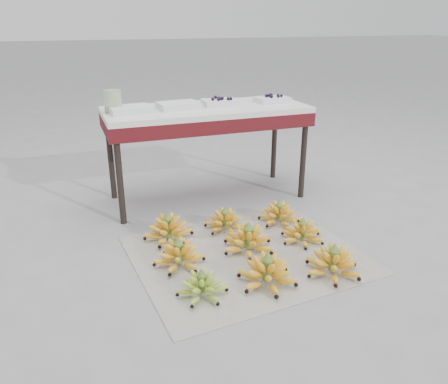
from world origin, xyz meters
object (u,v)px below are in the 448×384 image
object	(u,v)px
bunch_back_left	(168,230)
vendor_table	(207,118)
bunch_mid_right	(302,233)
bunch_mid_left	(179,256)
tray_far_left	(130,109)
glass_jar	(113,101)
tray_far_right	(272,99)
bunch_back_right	(279,215)
tray_right	(220,102)
bunch_back_center	(225,221)
newspaper_mat	(246,255)
bunch_front_right	(333,263)
bunch_front_left	(202,286)
bunch_mid_center	(248,241)
tray_left	(178,105)
bunch_front_center	(267,273)

from	to	relation	value
bunch_back_left	vendor_table	distance (m)	0.92
bunch_mid_right	bunch_back_left	xyz separation A→B (m)	(-0.76, 0.32, 0.01)
bunch_mid_left	tray_far_left	world-z (taller)	tray_far_left
glass_jar	tray_far_right	bearing A→B (deg)	-1.21
bunch_back_right	tray_right	bearing A→B (deg)	84.29
bunch_back_center	bunch_back_right	xyz separation A→B (m)	(0.37, -0.03, 0.00)
newspaper_mat	bunch_front_right	size ratio (longest dim) A/B	4.02
bunch_front_left	vendor_table	size ratio (longest dim) A/B	0.22
bunch_front_left	tray_far_right	bearing A→B (deg)	70.11
tray_far_right	bunch_front_right	bearing A→B (deg)	-100.88
bunch_mid_center	tray_right	size ratio (longest dim) A/B	1.23
bunch_back_center	tray_right	distance (m)	0.91
bunch_back_center	tray_left	distance (m)	0.89
tray_far_left	bunch_front_right	bearing A→B (deg)	-56.80
bunch_back_left	tray_far_right	world-z (taller)	tray_far_right
tray_right	bunch_back_center	bearing A→B (deg)	-107.27
bunch_back_center	glass_jar	bearing A→B (deg)	131.06
bunch_front_left	bunch_mid_center	distance (m)	0.52
bunch_mid_right	tray_far_left	bearing A→B (deg)	129.52
bunch_front_center	bunch_mid_left	xyz separation A→B (m)	(-0.38, 0.34, -0.00)
tray_right	bunch_mid_center	bearing A→B (deg)	-99.86
newspaper_mat	vendor_table	distance (m)	1.12
bunch_back_left	tray_far_right	distance (m)	1.31
newspaper_mat	bunch_back_right	distance (m)	0.50
bunch_back_right	tray_far_left	xyz separation A→B (m)	(-0.85, 0.58, 0.66)
bunch_front_left	tray_left	bearing A→B (deg)	97.40
bunch_front_right	vendor_table	bearing A→B (deg)	104.40
bunch_mid_left	bunch_back_center	size ratio (longest dim) A/B	1.21
bunch_back_right	glass_jar	size ratio (longest dim) A/B	2.40
tray_far_left	tray_right	world-z (taller)	tray_right
bunch_mid_left	vendor_table	world-z (taller)	vendor_table
bunch_front_right	bunch_mid_center	bearing A→B (deg)	131.47
bunch_mid_left	bunch_mid_center	xyz separation A→B (m)	(0.42, 0.02, 0.00)
bunch_front_left	tray_far_left	bearing A→B (deg)	113.20
bunch_back_right	vendor_table	bearing A→B (deg)	94.32
tray_left	tray_far_right	world-z (taller)	tray_far_right
bunch_front_right	glass_jar	size ratio (longest dim) A/B	2.12
bunch_front_left	bunch_front_right	distance (m)	0.72
tray_far_right	bunch_back_left	bearing A→B (deg)	-148.90
bunch_front_left	vendor_table	bearing A→B (deg)	88.47
tray_left	tray_far_right	distance (m)	0.73
bunch_front_left	bunch_back_right	distance (m)	0.96
vendor_table	bunch_front_center	bearing A→B (deg)	-94.22
vendor_table	bunch_back_center	bearing A→B (deg)	-97.25
bunch_back_right	tray_far_left	world-z (taller)	tray_far_left
newspaper_mat	bunch_back_right	bearing A→B (deg)	40.82
bunch_front_left	bunch_back_left	xyz separation A→B (m)	(-0.01, 0.64, 0.01)
bunch_mid_left	glass_jar	world-z (taller)	glass_jar
tray_far_left	glass_jar	size ratio (longest dim) A/B	1.97
bunch_front_left	bunch_mid_left	bearing A→B (deg)	113.60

